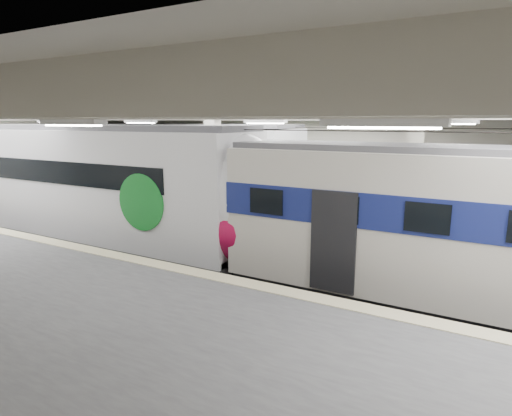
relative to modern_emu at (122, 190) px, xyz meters
The scene contains 4 objects.
station_hall 5.54m from the modern_emu, 18.50° to the right, with size 36.00×24.00×5.75m.
modern_emu is the anchor object (origin of this frame).
older_rer 12.28m from the modern_emu, ahead, with size 13.20×2.92×4.37m.
far_train 6.18m from the modern_emu, 117.10° to the left, with size 15.35×3.71×4.81m.
Camera 1 is at (7.33, -11.67, 4.97)m, focal length 30.00 mm.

